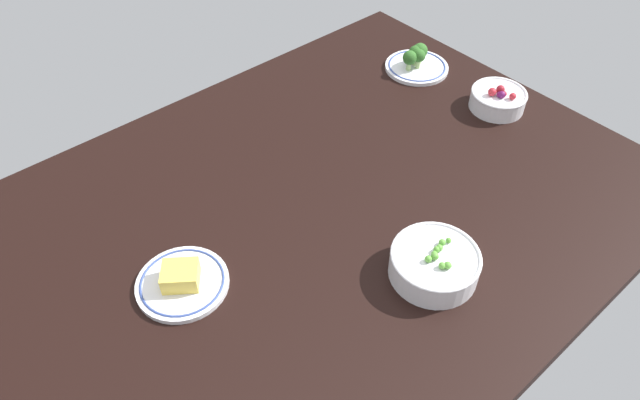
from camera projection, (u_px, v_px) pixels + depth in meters
The scene contains 5 objects.
dining_table at pixel (320, 213), 130.18cm from camera, with size 147.34×109.93×4.00cm, color black.
plate_broccoli at pixel (416, 62), 166.03cm from camera, with size 18.04×18.04×7.22cm.
bowl_berries at pixel (498, 99), 152.50cm from camera, with size 14.48×14.48×6.86cm.
plate_cheese at pixel (182, 281), 112.76cm from camera, with size 18.09×18.09×4.96cm.
bowl_peas at pixel (434, 263), 113.51cm from camera, with size 17.64×17.64×6.97cm.
Camera 1 is at (58.68, 67.88, 96.37)cm, focal length 32.76 mm.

